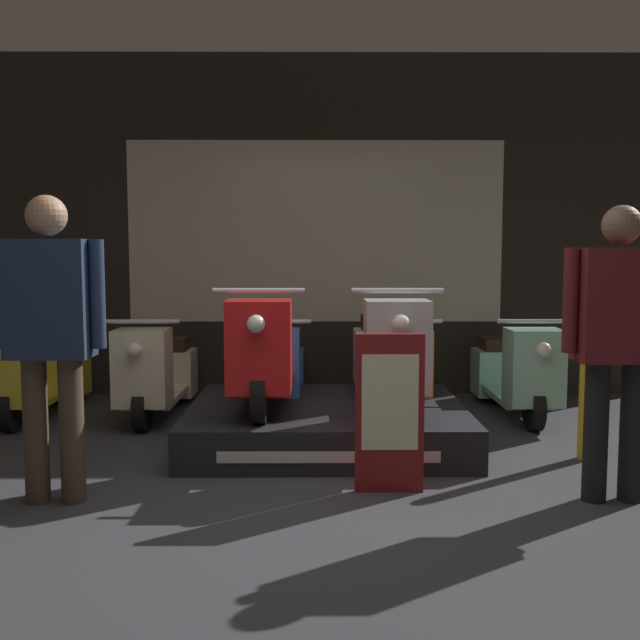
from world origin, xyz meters
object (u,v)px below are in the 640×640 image
scooter_backrow_3 (396,373)px  street_bollard (587,380)px  price_sign_board (390,413)px  person_right_browsing (618,329)px  scooter_backrow_1 (158,373)px  scooter_backrow_4 (515,373)px  scooter_backrow_2 (277,373)px  scooter_display_left (266,355)px  person_left_browsing (51,324)px  scooter_display_right (389,355)px  scooter_backrow_0 (39,373)px

scooter_backrow_3 → street_bollard: street_bollard is taller
price_sign_board → street_bollard: 1.50m
person_right_browsing → price_sign_board: 1.31m
scooter_backrow_1 → price_sign_board: bearing=-48.2°
scooter_backrow_4 → scooter_backrow_2: bearing=180.0°
scooter_display_left → person_right_browsing: bearing=-31.2°
person_left_browsing → scooter_backrow_2: bearing=62.4°
person_right_browsing → scooter_backrow_3: bearing=114.5°
scooter_display_right → person_right_browsing: size_ratio=0.96×
scooter_backrow_2 → scooter_backrow_4: same height
street_bollard → scooter_display_right: bearing=162.4°
scooter_backrow_0 → scooter_backrow_1: same height
scooter_display_left → scooter_backrow_2: size_ratio=1.00×
scooter_display_left → scooter_backrow_0: size_ratio=1.00×
scooter_display_left → scooter_display_right: (0.87, 0.00, 0.00)m
scooter_display_right → scooter_backrow_0: bearing=162.4°
scooter_display_right → scooter_backrow_0: scooter_display_right is taller
scooter_display_right → street_bollard: 1.32m
scooter_backrow_2 → scooter_backrow_4: 1.98m
scooter_backrow_1 → scooter_backrow_4: 2.97m
person_right_browsing → price_sign_board: bearing=172.9°
scooter_display_right → price_sign_board: bearing=-95.3°
scooter_backrow_0 → scooter_display_right: bearing=-17.6°
person_right_browsing → scooter_backrow_2: bearing=132.9°
scooter_display_right → scooter_backrow_0: 2.97m
scooter_backrow_1 → scooter_backrow_2: same height
scooter_backrow_4 → person_left_browsing: person_left_browsing is taller
scooter_backrow_2 → person_left_browsing: bearing=-117.6°
scooter_backrow_1 → scooter_backrow_3: (1.98, 0.00, 0.00)m
scooter_display_left → price_sign_board: scooter_display_left is taller
scooter_backrow_1 → scooter_backrow_4: same height
scooter_display_right → price_sign_board: scooter_display_right is taller
scooter_backrow_1 → person_right_browsing: person_right_browsing is taller
scooter_backrow_2 → scooter_backrow_4: (1.98, 0.00, 0.00)m
scooter_backrow_0 → scooter_backrow_4: same height
scooter_backrow_0 → person_left_browsing: (0.89, -2.09, 0.62)m
scooter_backrow_1 → person_left_browsing: bearing=-92.8°
scooter_backrow_3 → person_left_browsing: person_left_browsing is taller
scooter_backrow_0 → scooter_display_left: bearing=-24.6°
person_left_browsing → price_sign_board: bearing=4.7°
scooter_display_left → scooter_backrow_3: size_ratio=1.00×
scooter_display_right → scooter_backrow_4: 1.48m
scooter_backrow_2 → scooter_backrow_3: (0.99, 0.00, 0.00)m
price_sign_board → scooter_backrow_2: bearing=110.9°
scooter_display_left → scooter_backrow_4: (2.01, 0.89, -0.28)m
scooter_display_right → scooter_backrow_1: 2.05m
person_right_browsing → price_sign_board: size_ratio=1.78×
scooter_backrow_2 → person_left_browsing: person_left_browsing is taller
scooter_backrow_1 → person_right_browsing: size_ratio=0.96×
scooter_backrow_2 → scooter_backrow_1: bearing=180.0°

